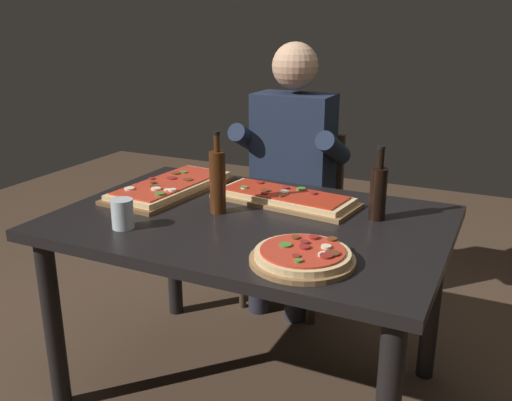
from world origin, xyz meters
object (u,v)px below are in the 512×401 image
(pizza_rectangular_left, at_px, (171,187))
(wine_bottle_dark, at_px, (217,181))
(pizza_round_far, at_px, (303,256))
(oil_bottle_amber, at_px, (378,191))
(pizza_rectangular_front, at_px, (285,198))
(seated_diner, at_px, (290,166))
(tumbler_near_camera, at_px, (123,216))
(dining_table, at_px, (250,241))
(diner_chair, at_px, (297,209))

(pizza_rectangular_left, bearing_deg, wine_bottle_dark, -25.68)
(pizza_round_far, distance_m, oil_bottle_amber, 0.49)
(pizza_rectangular_front, distance_m, pizza_round_far, 0.57)
(pizza_rectangular_left, relative_size, oil_bottle_amber, 2.26)
(wine_bottle_dark, distance_m, seated_diner, 0.75)
(pizza_rectangular_front, bearing_deg, tumbler_near_camera, -128.39)
(oil_bottle_amber, xyz_separation_m, tumbler_near_camera, (-0.77, -0.47, -0.06))
(oil_bottle_amber, bearing_deg, pizza_round_far, -102.55)
(pizza_round_far, bearing_deg, pizza_rectangular_left, 150.15)
(pizza_rectangular_left, bearing_deg, oil_bottle_amber, 2.33)
(dining_table, distance_m, tumbler_near_camera, 0.47)
(pizza_rectangular_front, height_order, diner_chair, diner_chair)
(tumbler_near_camera, xyz_separation_m, diner_chair, (0.20, 1.14, -0.30))
(pizza_rectangular_left, xyz_separation_m, diner_chair, (0.30, 0.71, -0.27))
(pizza_rectangular_front, relative_size, diner_chair, 0.68)
(oil_bottle_amber, relative_size, diner_chair, 0.31)
(wine_bottle_dark, bearing_deg, diner_chair, 90.79)
(pizza_round_far, height_order, diner_chair, diner_chair)
(pizza_round_far, xyz_separation_m, seated_diner, (-0.46, 1.02, -0.02))
(pizza_round_far, relative_size, seated_diner, 0.24)
(pizza_rectangular_left, relative_size, tumbler_near_camera, 5.89)
(pizza_rectangular_left, distance_m, diner_chair, 0.82)
(pizza_round_far, relative_size, tumbler_near_camera, 3.07)
(wine_bottle_dark, bearing_deg, seated_diner, 90.92)
(tumbler_near_camera, bearing_deg, dining_table, 39.28)
(dining_table, bearing_deg, pizza_rectangular_front, 77.71)
(pizza_rectangular_front, height_order, oil_bottle_amber, oil_bottle_amber)
(tumbler_near_camera, bearing_deg, pizza_rectangular_front, 51.61)
(wine_bottle_dark, bearing_deg, oil_bottle_amber, 18.47)
(pizza_rectangular_front, relative_size, wine_bottle_dark, 1.94)
(pizza_round_far, xyz_separation_m, tumbler_near_camera, (-0.66, 0.00, 0.03))
(pizza_rectangular_front, relative_size, pizza_round_far, 1.87)
(pizza_rectangular_front, distance_m, tumbler_near_camera, 0.64)
(dining_table, height_order, wine_bottle_dark, wine_bottle_dark)
(pizza_rectangular_left, xyz_separation_m, oil_bottle_amber, (0.86, 0.04, 0.08))
(wine_bottle_dark, bearing_deg, tumbler_near_camera, -127.40)
(pizza_rectangular_left, distance_m, pizza_round_far, 0.88)
(oil_bottle_amber, bearing_deg, tumbler_near_camera, -148.70)
(dining_table, relative_size, wine_bottle_dark, 4.56)
(dining_table, distance_m, pizza_rectangular_left, 0.48)
(pizza_rectangular_front, distance_m, wine_bottle_dark, 0.30)
(dining_table, bearing_deg, seated_diner, 101.13)
(wine_bottle_dark, relative_size, tumbler_near_camera, 2.97)
(tumbler_near_camera, distance_m, seated_diner, 1.04)
(pizza_rectangular_front, height_order, wine_bottle_dark, wine_bottle_dark)
(dining_table, bearing_deg, tumbler_near_camera, -140.72)
(pizza_round_far, bearing_deg, dining_table, 137.52)
(tumbler_near_camera, bearing_deg, diner_chair, 79.84)
(oil_bottle_amber, bearing_deg, pizza_rectangular_front, 175.11)
(tumbler_near_camera, bearing_deg, oil_bottle_amber, 31.30)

